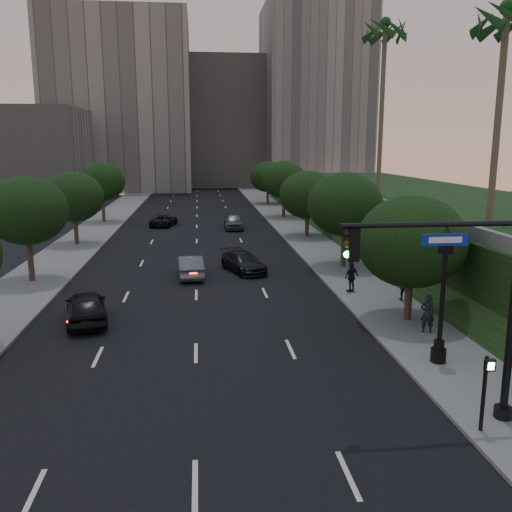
{
  "coord_description": "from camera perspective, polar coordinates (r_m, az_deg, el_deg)",
  "views": [
    {
      "loc": [
        0.24,
        -16.44,
        8.53
      ],
      "look_at": [
        2.78,
        7.42,
        3.6
      ],
      "focal_mm": 38.0,
      "sensor_mm": 36.0,
      "label": 1
    }
  ],
  "objects": [
    {
      "name": "tree_left_c",
      "position": [
        48.79,
        -18.63,
        5.92
      ],
      "size": [
        5.0,
        5.0,
        6.34
      ],
      "color": "#38281C",
      "rests_on": "ground"
    },
    {
      "name": "sedan_far_left",
      "position": [
        58.81,
        -9.67,
        3.73
      ],
      "size": [
        3.09,
        4.96,
        1.28
      ],
      "primitive_type": "imported",
      "rotation": [
        0.0,
        0.0,
        2.92
      ],
      "color": "black",
      "rests_on": "ground"
    },
    {
      "name": "sedan_mid_left",
      "position": [
        35.75,
        -6.94,
        -1.09
      ],
      "size": [
        1.87,
        4.52,
        1.45
      ],
      "primitive_type": "imported",
      "rotation": [
        0.0,
        0.0,
        3.22
      ],
      "color": "slate",
      "rests_on": "ground"
    },
    {
      "name": "sidewalk_right",
      "position": [
        48.25,
        5.99,
        1.45
      ],
      "size": [
        4.5,
        140.0,
        0.15
      ],
      "primitive_type": "cube",
      "color": "slate",
      "rests_on": "ground"
    },
    {
      "name": "pedestrian_signal",
      "position": [
        17.67,
        23.0,
        -12.57
      ],
      "size": [
        0.3,
        0.33,
        2.5
      ],
      "color": "black",
      "rests_on": "ground"
    },
    {
      "name": "tree_left_d",
      "position": [
        62.46,
        -15.92,
        7.53
      ],
      "size": [
        5.0,
        5.0,
        6.71
      ],
      "color": "#38281C",
      "rests_on": "ground"
    },
    {
      "name": "tree_right_e",
      "position": [
        79.21,
        1.24,
        8.34
      ],
      "size": [
        5.2,
        5.2,
        6.24
      ],
      "color": "#38281C",
      "rests_on": "ground"
    },
    {
      "name": "road_surface",
      "position": [
        47.21,
        -6.27,
        1.14
      ],
      "size": [
        16.0,
        140.0,
        0.02
      ],
      "primitive_type": "cube",
      "color": "black",
      "rests_on": "ground"
    },
    {
      "name": "embankment",
      "position": [
        49.91,
        19.87,
        3.39
      ],
      "size": [
        18.0,
        90.0,
        4.0
      ],
      "primitive_type": "cube",
      "color": "black",
      "rests_on": "ground"
    },
    {
      "name": "tree_right_c",
      "position": [
        50.65,
        5.44,
        6.45
      ],
      "size": [
        5.2,
        5.2,
        6.24
      ],
      "color": "#38281C",
      "rests_on": "ground"
    },
    {
      "name": "office_block_mid",
      "position": [
        118.66,
        -3.39,
        13.74
      ],
      "size": [
        22.0,
        18.0,
        26.0
      ],
      "primitive_type": "cube",
      "color": "gray",
      "rests_on": "ground"
    },
    {
      "name": "traffic_signal_mast",
      "position": [
        17.55,
        22.39,
        -5.36
      ],
      "size": [
        5.68,
        0.56,
        7.0
      ],
      "color": "black",
      "rests_on": "ground"
    },
    {
      "name": "parapet_wall",
      "position": [
        46.56,
        10.56,
        6.26
      ],
      "size": [
        0.35,
        90.0,
        0.7
      ],
      "primitive_type": "cube",
      "color": "slate",
      "rests_on": "embankment"
    },
    {
      "name": "ground",
      "position": [
        18.52,
        -6.38,
        -15.89
      ],
      "size": [
        160.0,
        160.0,
        0.0
      ],
      "primitive_type": "plane",
      "color": "black",
      "rests_on": "ground"
    },
    {
      "name": "sidewalk_left",
      "position": [
        48.35,
        -18.51,
        0.93
      ],
      "size": [
        4.5,
        140.0,
        0.15
      ],
      "primitive_type": "cube",
      "color": "slate",
      "rests_on": "ground"
    },
    {
      "name": "palm_mid",
      "position": [
        35.64,
        24.87,
        21.57
      ],
      "size": [
        3.2,
        3.2,
        13.0
      ],
      "color": "#4C4233",
      "rests_on": "embankment"
    },
    {
      "name": "pedestrian_c",
      "position": [
        31.85,
        10.02,
        -2.16
      ],
      "size": [
        1.12,
        0.93,
        1.79
      ],
      "primitive_type": "imported",
      "rotation": [
        0.0,
        0.0,
        3.7
      ],
      "color": "black",
      "rests_on": "sidewalk_right"
    },
    {
      "name": "pedestrian_b",
      "position": [
        30.87,
        15.32,
        -2.87
      ],
      "size": [
        1.07,
        1.0,
        1.76
      ],
      "primitive_type": "imported",
      "rotation": [
        0.0,
        0.0,
        2.63
      ],
      "color": "black",
      "rests_on": "sidewalk_right"
    },
    {
      "name": "sedan_near_right",
      "position": [
        37.0,
        -1.34,
        -0.65
      ],
      "size": [
        3.33,
        5.05,
        1.36
      ],
      "primitive_type": "imported",
      "rotation": [
        0.0,
        0.0,
        0.33
      ],
      "color": "black",
      "rests_on": "ground"
    },
    {
      "name": "office_block_right",
      "position": [
        115.31,
        6.08,
        16.25
      ],
      "size": [
        20.0,
        22.0,
        36.0
      ],
      "primitive_type": "cube",
      "color": "gray",
      "rests_on": "ground"
    },
    {
      "name": "office_block_filler",
      "position": [
        90.35,
        -23.31,
        9.7
      ],
      "size": [
        18.0,
        16.0,
        14.0
      ],
      "primitive_type": "cube",
      "color": "gray",
      "rests_on": "ground"
    },
    {
      "name": "office_block_left",
      "position": [
        109.62,
        -14.03,
        15.18
      ],
      "size": [
        26.0,
        20.0,
        32.0
      ],
      "primitive_type": "cube",
      "color": "gray",
      "rests_on": "ground"
    },
    {
      "name": "palm_far",
      "position": [
        49.88,
        13.43,
        21.83
      ],
      "size": [
        3.2,
        3.2,
        15.5
      ],
      "color": "#4C4233",
      "rests_on": "embankment"
    },
    {
      "name": "street_lamp",
      "position": [
        22.11,
        19.0,
        -4.5
      ],
      "size": [
        0.64,
        0.64,
        5.62
      ],
      "color": "black",
      "rests_on": "ground"
    },
    {
      "name": "pedestrian_a",
      "position": [
        25.86,
        17.6,
        -5.79
      ],
      "size": [
        0.74,
        0.58,
        1.78
      ],
      "primitive_type": "imported",
      "rotation": [
        0.0,
        0.0,
        2.88
      ],
      "color": "black",
      "rests_on": "sidewalk_right"
    },
    {
      "name": "sedan_near_left",
      "position": [
        27.73,
        -17.44,
        -5.13
      ],
      "size": [
        2.84,
        4.98,
        1.6
      ],
      "primitive_type": "imported",
      "rotation": [
        0.0,
        0.0,
        3.36
      ],
      "color": "black",
      "rests_on": "ground"
    },
    {
      "name": "tree_left_b",
      "position": [
        36.23,
        -23.02,
        4.42
      ],
      "size": [
        5.0,
        5.0,
        6.71
      ],
      "color": "#38281C",
      "rests_on": "ground"
    },
    {
      "name": "tree_right_b",
      "position": [
        38.01,
        9.34,
        5.39
      ],
      "size": [
        5.2,
        5.2,
        6.74
      ],
      "color": "#38281C",
      "rests_on": "ground"
    },
    {
      "name": "tree_right_d",
      "position": [
        64.35,
        2.96,
        8.01
      ],
      "size": [
        5.2,
        5.2,
        6.74
      ],
      "color": "#38281C",
      "rests_on": "ground"
    },
    {
      "name": "sedan_far_right",
      "position": [
        55.99,
        -2.39,
        3.66
      ],
      "size": [
        1.92,
        4.74,
        1.61
      ],
      "primitive_type": "imported",
      "rotation": [
        0.0,
        0.0,
        0.0
      ],
      "color": "#4C4E53",
      "rests_on": "ground"
    },
    {
      "name": "tree_right_a",
      "position": [
        26.81,
        16.06,
        1.47
      ],
      "size": [
        5.2,
        5.2,
        6.24
      ],
      "color": "#38281C",
      "rests_on": "ground"
    }
  ]
}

